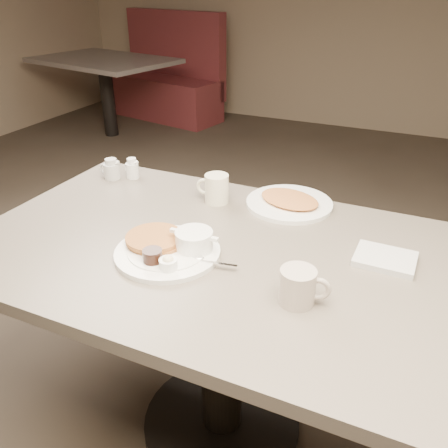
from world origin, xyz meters
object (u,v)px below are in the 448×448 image
at_px(main_plate, 171,247).
at_px(coffee_mug_near, 299,286).
at_px(booth_back_left, 162,81).
at_px(diner_table, 221,296).
at_px(coffee_mug_far, 216,189).
at_px(creamer_right, 132,169).
at_px(creamer_left, 111,170).
at_px(hash_plate, 289,202).

height_order(main_plate, coffee_mug_near, coffee_mug_near).
bearing_deg(booth_back_left, diner_table, -56.19).
distance_m(coffee_mug_near, coffee_mug_far, 0.60).
xyz_separation_m(coffee_mug_near, coffee_mug_far, (-0.42, 0.43, 0.00)).
bearing_deg(creamer_right, coffee_mug_far, -9.05).
bearing_deg(creamer_left, main_plate, -38.40).
bearing_deg(creamer_right, main_plate, -45.44).
height_order(creamer_left, hash_plate, creamer_left).
height_order(creamer_right, booth_back_left, booth_back_left).
xyz_separation_m(coffee_mug_far, hash_plate, (0.24, 0.08, -0.04)).
relative_size(creamer_left, hash_plate, 0.25).
height_order(diner_table, main_plate, main_plate).
relative_size(coffee_mug_near, coffee_mug_far, 1.10).
bearing_deg(creamer_left, coffee_mug_near, -27.24).
xyz_separation_m(coffee_mug_near, creamer_right, (-0.81, 0.49, -0.01)).
bearing_deg(diner_table, main_plate, -143.85).
height_order(diner_table, coffee_mug_far, coffee_mug_far).
bearing_deg(main_plate, diner_table, 36.15).
xyz_separation_m(diner_table, creamer_right, (-0.54, 0.34, 0.21)).
xyz_separation_m(creamer_left, creamer_right, (0.07, 0.04, 0.00)).
bearing_deg(booth_back_left, hash_plate, -52.21).
distance_m(creamer_left, creamer_right, 0.08).
relative_size(diner_table, main_plate, 4.08).
distance_m(main_plate, coffee_mug_far, 0.37).
distance_m(creamer_right, booth_back_left, 3.64).
xyz_separation_m(creamer_left, booth_back_left, (-1.73, 3.19, -0.38)).
xyz_separation_m(diner_table, creamer_left, (-0.61, 0.30, 0.21)).
height_order(main_plate, creamer_right, creamer_right).
bearing_deg(creamer_right, creamer_left, -151.09).
xyz_separation_m(creamer_right, booth_back_left, (-1.80, 3.15, -0.38)).
bearing_deg(hash_plate, booth_back_left, 127.79).
xyz_separation_m(creamer_left, hash_plate, (0.70, 0.05, -0.02)).
bearing_deg(coffee_mug_far, creamer_left, 177.07).
relative_size(coffee_mug_far, hash_plate, 0.32).
distance_m(diner_table, main_plate, 0.24).
distance_m(main_plate, creamer_left, 0.62).
distance_m(main_plate, creamer_right, 0.60).
bearing_deg(booth_back_left, coffee_mug_near, -54.36).
bearing_deg(main_plate, hash_plate, 64.47).
distance_m(coffee_mug_near, creamer_right, 0.95).
bearing_deg(creamer_right, coffee_mug_near, -31.23).
height_order(hash_plate, booth_back_left, booth_back_left).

